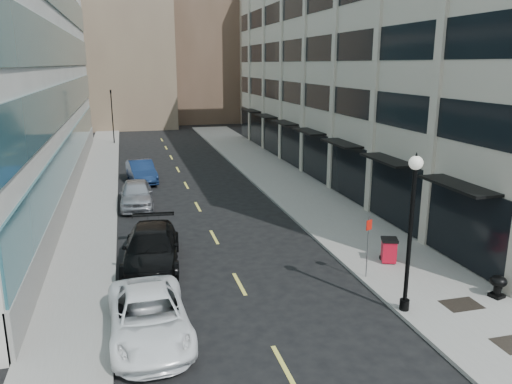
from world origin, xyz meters
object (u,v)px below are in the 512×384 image
car_white_van (149,317)px  car_blue_sedan (141,171)px  traffic_signal (111,93)px  trash_bin (389,249)px  urn_planter (498,284)px  sign_post (368,239)px  car_black_pickup (151,249)px  lamppost (411,220)px  car_silver_sedan (136,194)px

car_white_van → car_blue_sedan: bearing=86.6°
traffic_signal → trash_bin: bearing=-72.5°
car_blue_sedan → urn_planter: size_ratio=5.77×
trash_bin → car_blue_sedan: bearing=137.7°
sign_post → car_black_pickup: bearing=135.0°
car_white_van → lamppost: bearing=-5.9°
lamppost → urn_planter: size_ratio=6.66×
car_black_pickup → car_blue_sedan: (0.21, 17.20, -0.03)m
car_black_pickup → car_silver_sedan: size_ratio=1.19×
car_white_van → lamppost: (9.14, -0.65, 2.83)m
car_black_pickup → sign_post: 9.54m
car_white_van → sign_post: 9.51m
car_blue_sedan → sign_post: size_ratio=1.88×
lamppost → trash_bin: bearing=68.0°
lamppost → car_silver_sedan: bearing=118.1°
car_black_pickup → car_blue_sedan: 17.20m
trash_bin → urn_planter: trash_bin is taller
traffic_signal → sign_post: bearing=-75.2°
lamppost → sign_post: size_ratio=2.18×
car_silver_sedan → trash_bin: car_silver_sedan is taller
traffic_signal → car_silver_sedan: traffic_signal is taller
lamppost → urn_planter: bearing=0.0°
car_blue_sedan → lamppost: size_ratio=0.87×
trash_bin → sign_post: sign_post is taller
car_black_pickup → urn_planter: size_ratio=6.82×
traffic_signal → car_silver_sedan: 27.49m
sign_post → urn_planter: 5.17m
car_silver_sedan → sign_post: (9.07, -13.97, 1.01)m
car_white_van → car_black_pickup: 6.16m
car_white_van → trash_bin: car_white_van is taller
urn_planter → car_blue_sedan: bearing=117.5°
urn_planter → traffic_signal: bearing=108.6°
car_silver_sedan → car_blue_sedan: size_ratio=0.99×
car_black_pickup → lamppost: bearing=-32.1°
trash_bin → sign_post: size_ratio=0.42×
car_white_van → urn_planter: bearing=-4.7°
car_white_van → car_black_pickup: (0.43, 6.14, 0.10)m
car_silver_sedan → trash_bin: size_ratio=4.41×
traffic_signal → car_silver_sedan: bearing=-86.3°
trash_bin → lamppost: bearing=-91.6°
car_black_pickup → urn_planter: (12.72, -6.80, -0.19)m
car_silver_sedan → sign_post: 16.68m
trash_bin → urn_planter: (2.31, -4.24, -0.08)m
sign_post → urn_planter: sign_post is taller
car_white_van → car_black_pickup: bearing=84.1°
car_blue_sedan → sign_post: 22.65m
car_white_van → urn_planter: 13.17m
car_black_pickup → trash_bin: car_black_pickup is taller
car_black_pickup → lamppost: 11.38m
traffic_signal → lamppost: (10.80, -44.00, -2.12)m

